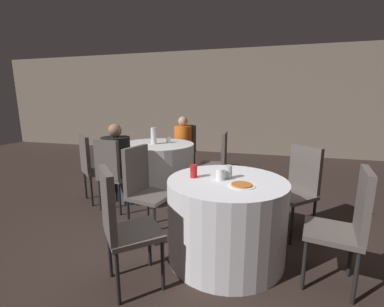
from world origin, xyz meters
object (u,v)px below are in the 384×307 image
at_px(chair_far_north, 185,145).
at_px(bottle_far, 154,136).
at_px(chair_far_south, 112,169).
at_px(chair_far_east, 219,157).
at_px(chair_near_southwest, 120,220).
at_px(table_near, 226,218).
at_px(soda_can_silver, 228,172).
at_px(person_black_shirt, 120,164).
at_px(person_orange_shirt, 181,145).
at_px(soda_can_red, 194,171).
at_px(table_far, 157,166).
at_px(pizza_plate_near, 242,185).
at_px(chair_near_west, 143,183).
at_px(chair_near_northeast, 299,183).
at_px(chair_near_east, 348,219).
at_px(chair_far_southwest, 92,163).

height_order(chair_far_north, bottle_far, bottle_far).
bearing_deg(chair_far_south, chair_far_east, 51.41).
bearing_deg(chair_near_southwest, table_near, 90.00).
height_order(chair_far_south, soda_can_silver, chair_far_south).
relative_size(table_near, person_black_shirt, 0.94).
bearing_deg(chair_near_southwest, chair_far_south, 172.76).
height_order(chair_far_north, person_orange_shirt, person_orange_shirt).
relative_size(soda_can_red, bottle_far, 0.45).
relative_size(table_far, pizza_plate_near, 5.49).
relative_size(chair_far_east, chair_far_south, 1.00).
bearing_deg(soda_can_red, chair_near_southwest, -122.73).
bearing_deg(pizza_plate_near, table_near, 135.02).
bearing_deg(chair_near_west, soda_can_silver, 93.04).
bearing_deg(person_black_shirt, chair_near_west, -32.75).
relative_size(table_near, chair_near_northeast, 1.12).
bearing_deg(chair_near_southwest, chair_near_east, 63.62).
bearing_deg(chair_far_north, chair_far_east, 141.50).
relative_size(chair_near_northeast, chair_far_southwest, 1.00).
bearing_deg(soda_can_silver, soda_can_red, -167.05).
bearing_deg(soda_can_silver, pizza_plate_near, -54.22).
height_order(table_far, chair_far_south, chair_far_south).
xyz_separation_m(person_black_shirt, soda_can_red, (1.25, -0.79, 0.21)).
relative_size(chair_far_east, pizza_plate_near, 4.28).
bearing_deg(table_near, chair_near_southwest, -137.79).
bearing_deg(pizza_plate_near, chair_far_southwest, 156.39).
height_order(table_far, chair_far_southwest, chair_far_southwest).
bearing_deg(chair_far_southwest, pizza_plate_near, 15.12).
bearing_deg(chair_near_west, person_orange_shirt, -161.01).
distance_m(chair_far_southwest, bottle_far, 1.06).
relative_size(chair_far_north, person_black_shirt, 0.84).
height_order(chair_far_southwest, bottle_far, bottle_far).
bearing_deg(soda_can_red, chair_far_north, 108.69).
xyz_separation_m(chair_near_northeast, pizza_plate_near, (-0.55, -0.81, 0.19)).
bearing_deg(chair_near_east, soda_can_silver, 87.00).
distance_m(chair_near_southwest, person_orange_shirt, 3.19).
bearing_deg(table_near, bottle_far, 131.69).
relative_size(table_far, chair_far_south, 1.28).
bearing_deg(chair_near_west, chair_far_north, -162.20).
height_order(chair_near_southwest, person_black_shirt, person_black_shirt).
bearing_deg(chair_far_north, soda_can_red, 119.06).
distance_m(table_near, chair_far_southwest, 2.23).
bearing_deg(chair_near_southwest, chair_far_east, 129.25).
distance_m(table_far, soda_can_red, 2.03).
bearing_deg(soda_can_silver, chair_near_west, 171.58).
xyz_separation_m(chair_near_northeast, soda_can_silver, (-0.69, -0.62, 0.24)).
bearing_deg(chair_far_east, table_near, -170.45).
bearing_deg(chair_far_east, person_orange_shirt, 44.78).
relative_size(chair_near_northeast, soda_can_red, 8.00).
relative_size(chair_near_east, chair_near_southwest, 1.00).
xyz_separation_m(chair_near_northeast, chair_far_east, (-1.06, 1.02, 0.00)).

